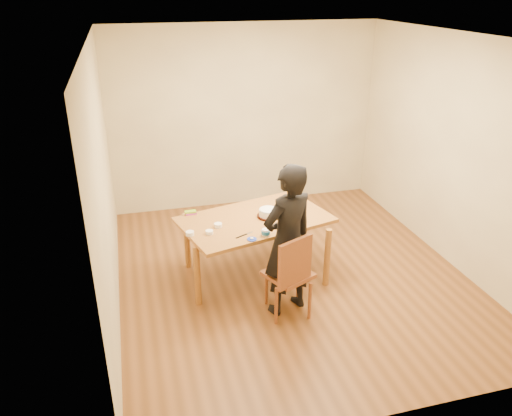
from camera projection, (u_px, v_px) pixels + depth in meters
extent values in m
cube|color=brown|center=(291.00, 273.00, 5.99)|extent=(4.00, 4.50, 0.00)
cube|color=silver|center=(299.00, 37.00, 4.87)|extent=(4.00, 4.50, 0.00)
cube|color=tan|center=(245.00, 118.00, 7.41)|extent=(4.00, 0.00, 2.70)
cube|color=tan|center=(104.00, 185.00, 4.96)|extent=(0.00, 4.50, 2.70)
cube|color=tan|center=(454.00, 153.00, 5.90)|extent=(0.00, 4.50, 2.70)
cube|color=brown|center=(255.00, 220.00, 5.66)|extent=(1.84, 1.36, 0.04)
cube|color=brown|center=(288.00, 274.00, 5.13)|extent=(0.56, 0.56, 0.04)
cylinder|color=red|center=(268.00, 216.00, 5.68)|extent=(0.26, 0.26, 0.02)
cylinder|color=white|center=(268.00, 213.00, 5.66)|extent=(0.21, 0.21, 0.07)
ellipsoid|color=white|center=(268.00, 209.00, 5.64)|extent=(0.21, 0.21, 0.03)
cylinder|color=white|center=(266.00, 232.00, 5.25)|extent=(0.08, 0.08, 0.07)
cylinder|color=#1A2FA9|center=(252.00, 239.00, 5.18)|extent=(0.10, 0.10, 0.01)
ellipsoid|color=white|center=(252.00, 238.00, 5.18)|extent=(0.04, 0.04, 0.02)
cylinder|color=white|center=(209.00, 232.00, 5.29)|extent=(0.08, 0.08, 0.04)
cylinder|color=white|center=(218.00, 225.00, 5.44)|extent=(0.09, 0.09, 0.04)
cylinder|color=white|center=(190.00, 233.00, 5.27)|extent=(0.09, 0.09, 0.04)
cube|color=#EB37B1|center=(191.00, 213.00, 5.75)|extent=(0.13, 0.07, 0.02)
cube|color=green|center=(190.00, 212.00, 5.74)|extent=(0.13, 0.07, 0.02)
cube|color=black|center=(241.00, 236.00, 5.25)|extent=(0.14, 0.08, 0.01)
imported|color=black|center=(288.00, 241.00, 5.01)|extent=(0.70, 0.58, 1.64)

